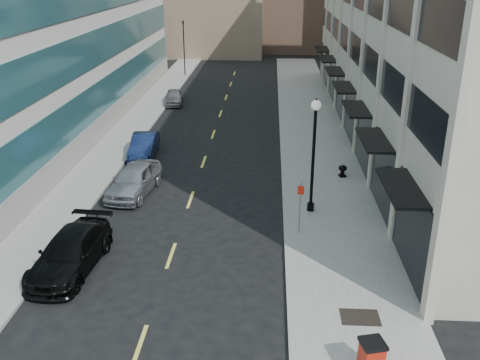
# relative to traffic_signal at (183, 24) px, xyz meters

# --- Properties ---
(sidewalk_right) EXTENTS (5.00, 80.00, 0.15)m
(sidewalk_right) POSITION_rel_traffic_signal_xyz_m (13.00, -28.00, -5.64)
(sidewalk_right) COLOR gray
(sidewalk_right) RESTS_ON ground
(sidewalk_left) EXTENTS (3.00, 80.00, 0.15)m
(sidewalk_left) POSITION_rel_traffic_signal_xyz_m (-1.00, -28.00, -5.64)
(sidewalk_left) COLOR gray
(sidewalk_left) RESTS_ON ground
(building_right) EXTENTS (15.30, 46.50, 18.25)m
(building_right) POSITION_rel_traffic_signal_xyz_m (22.44, -21.01, 3.28)
(building_right) COLOR beige
(building_right) RESTS_ON ground
(grate_far) EXTENTS (1.40, 1.00, 0.01)m
(grate_far) POSITION_rel_traffic_signal_xyz_m (13.10, -44.20, -5.56)
(grate_far) COLOR black
(grate_far) RESTS_ON sidewalk_right
(road_centerline) EXTENTS (0.15, 68.20, 0.01)m
(road_centerline) POSITION_rel_traffic_signal_xyz_m (5.50, -31.00, -5.71)
(road_centerline) COLOR #D8CC4C
(road_centerline) RESTS_ON ground
(traffic_signal) EXTENTS (0.66, 0.66, 6.98)m
(traffic_signal) POSITION_rel_traffic_signal_xyz_m (0.00, 0.00, 0.00)
(traffic_signal) COLOR black
(traffic_signal) RESTS_ON ground
(car_black_pickup) EXTENTS (2.60, 5.52, 1.56)m
(car_black_pickup) POSITION_rel_traffic_signal_xyz_m (1.55, -41.32, -4.94)
(car_black_pickup) COLOR black
(car_black_pickup) RESTS_ON ground
(car_silver_sedan) EXTENTS (2.62, 5.13, 1.67)m
(car_silver_sedan) POSITION_rel_traffic_signal_xyz_m (2.30, -33.33, -4.88)
(car_silver_sedan) COLOR gray
(car_silver_sedan) RESTS_ON ground
(car_blue_sedan) EXTENTS (1.79, 4.45, 1.44)m
(car_blue_sedan) POSITION_rel_traffic_signal_xyz_m (1.41, -27.00, -5.00)
(car_blue_sedan) COLOR #131F48
(car_blue_sedan) RESTS_ON ground
(car_grey_sedan) EXTENTS (2.10, 4.10, 1.34)m
(car_grey_sedan) POSITION_rel_traffic_signal_xyz_m (0.99, -13.00, -5.05)
(car_grey_sedan) COLOR slate
(car_grey_sedan) RESTS_ON ground
(trash_bin) EXTENTS (0.87, 0.89, 1.17)m
(trash_bin) POSITION_rel_traffic_signal_xyz_m (12.98, -47.00, -4.94)
(trash_bin) COLOR #AA1B0B
(trash_bin) RESTS_ON sidewalk_right
(lamppost) EXTENTS (0.49, 0.49, 5.90)m
(lamppost) POSITION_rel_traffic_signal_xyz_m (11.90, -35.30, -2.10)
(lamppost) COLOR black
(lamppost) RESTS_ON sidewalk_right
(sign_post) EXTENTS (0.30, 0.10, 2.56)m
(sign_post) POSITION_rel_traffic_signal_xyz_m (11.20, -37.82, -3.93)
(sign_post) COLOR slate
(sign_post) RESTS_ON sidewalk_right
(urn_planter) EXTENTS (0.51, 0.51, 0.70)m
(urn_planter) POSITION_rel_traffic_signal_xyz_m (14.10, -30.45, -5.14)
(urn_planter) COLOR black
(urn_planter) RESTS_ON sidewalk_right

